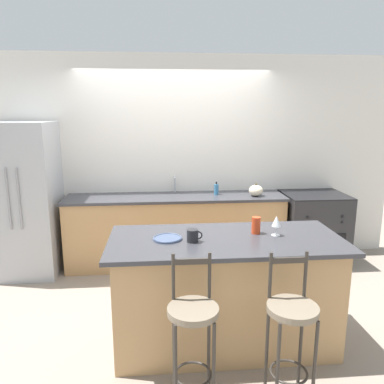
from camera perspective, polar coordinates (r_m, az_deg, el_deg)
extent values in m
plane|color=gray|center=(4.76, -2.24, -12.39)|extent=(18.00, 18.00, 0.00)
cube|color=silver|center=(5.02, -2.73, 5.00)|extent=(6.00, 0.07, 2.70)
cube|color=tan|center=(4.93, -2.49, -5.98)|extent=(2.76, 0.60, 0.88)
cube|color=#38383D|center=(4.80, -2.54, -0.76)|extent=(2.80, 0.64, 0.03)
cube|color=black|center=(4.80, -2.54, -0.63)|extent=(0.56, 0.33, 0.01)
cylinder|color=#ADAFB5|center=(4.98, -2.65, 1.20)|extent=(0.02, 0.02, 0.22)
cylinder|color=#ADAFB5|center=(4.90, -2.63, 2.22)|extent=(0.02, 0.12, 0.02)
cube|color=tan|center=(3.31, 5.03, -15.17)|extent=(1.80, 0.74, 0.92)
cube|color=#38383D|center=(3.12, 5.20, -7.33)|extent=(1.92, 0.86, 0.03)
cube|color=#ADAFB5|center=(4.98, -23.91, -1.03)|extent=(0.72, 0.74, 1.86)
cylinder|color=#939399|center=(4.63, -26.20, -1.01)|extent=(0.02, 0.02, 0.71)
cylinder|color=#939399|center=(4.58, -24.85, -0.99)|extent=(0.02, 0.02, 0.71)
cube|color=#28282B|center=(5.26, 17.88, -5.27)|extent=(0.79, 0.70, 0.91)
cube|color=black|center=(4.98, 19.37, -7.66)|extent=(0.57, 0.01, 0.29)
cube|color=black|center=(5.14, 18.22, -0.34)|extent=(0.79, 0.70, 0.02)
cylinder|color=black|center=(4.78, 17.28, -3.77)|extent=(0.03, 0.02, 0.03)
cylinder|color=black|center=(4.97, 22.03, -3.53)|extent=(0.03, 0.02, 0.03)
cylinder|color=black|center=(4.80, 17.22, -4.60)|extent=(0.03, 0.02, 0.03)
cylinder|color=black|center=(4.98, 21.97, -4.34)|extent=(0.03, 0.02, 0.03)
cylinder|color=#332D28|center=(2.68, -2.51, -25.72)|extent=(0.02, 0.02, 0.67)
cylinder|color=#332D28|center=(2.69, 3.32, -25.42)|extent=(0.02, 0.02, 0.67)
cylinder|color=#332D28|center=(2.88, -2.75, -22.69)|extent=(0.02, 0.02, 0.67)
cylinder|color=#332D28|center=(2.89, 2.56, -22.45)|extent=(0.02, 0.02, 0.67)
torus|color=#332D28|center=(2.85, 0.15, -26.00)|extent=(0.27, 0.27, 0.02)
cylinder|color=#7F705B|center=(2.59, 0.16, -17.63)|extent=(0.34, 0.34, 0.04)
cylinder|color=#332D28|center=(2.60, -2.87, -12.77)|extent=(0.02, 0.02, 0.33)
cylinder|color=#332D28|center=(2.62, 2.68, -12.57)|extent=(0.02, 0.02, 0.33)
cube|color=#332D28|center=(2.57, -0.09, -10.54)|extent=(0.25, 0.02, 0.04)
cylinder|color=#332D28|center=(2.75, 12.92, -24.89)|extent=(0.02, 0.02, 0.67)
cylinder|color=#332D28|center=(2.83, 18.16, -24.07)|extent=(0.02, 0.02, 0.67)
cylinder|color=#332D28|center=(2.94, 11.35, -22.07)|extent=(0.02, 0.02, 0.67)
cylinder|color=#332D28|center=(3.01, 16.21, -21.42)|extent=(0.02, 0.02, 0.67)
torus|color=#332D28|center=(2.95, 14.52, -25.01)|extent=(0.27, 0.27, 0.02)
cylinder|color=#7F705B|center=(2.69, 15.09, -16.83)|extent=(0.34, 0.34, 0.04)
cylinder|color=#332D28|center=(2.67, 11.85, -12.32)|extent=(0.02, 0.02, 0.33)
cylinder|color=#332D28|center=(2.75, 16.90, -11.87)|extent=(0.02, 0.02, 0.33)
cube|color=#332D28|center=(2.67, 14.53, -10.02)|extent=(0.25, 0.02, 0.04)
cylinder|color=#425170|center=(3.08, -3.75, -7.09)|extent=(0.24, 0.24, 0.01)
torus|color=#425170|center=(3.08, -3.76, -6.98)|extent=(0.23, 0.23, 0.01)
cylinder|color=white|center=(3.24, 12.64, -6.44)|extent=(0.07, 0.07, 0.00)
cylinder|color=white|center=(3.23, 12.67, -5.76)|extent=(0.01, 0.01, 0.08)
cone|color=white|center=(3.20, 12.74, -4.34)|extent=(0.08, 0.08, 0.09)
cylinder|color=#232326|center=(3.00, 0.08, -6.66)|extent=(0.09, 0.09, 0.10)
torus|color=#232326|center=(3.01, 0.97, -6.60)|extent=(0.07, 0.01, 0.07)
cylinder|color=red|center=(3.24, 9.73, -5.01)|extent=(0.07, 0.07, 0.14)
ellipsoid|color=beige|center=(4.83, 9.72, 0.22)|extent=(0.18, 0.18, 0.14)
cylinder|color=brown|center=(4.82, 9.75, 1.18)|extent=(0.03, 0.03, 0.02)
cylinder|color=teal|center=(4.85, 3.73, 0.38)|extent=(0.06, 0.06, 0.14)
cylinder|color=black|center=(4.83, 3.74, 1.37)|extent=(0.02, 0.02, 0.03)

